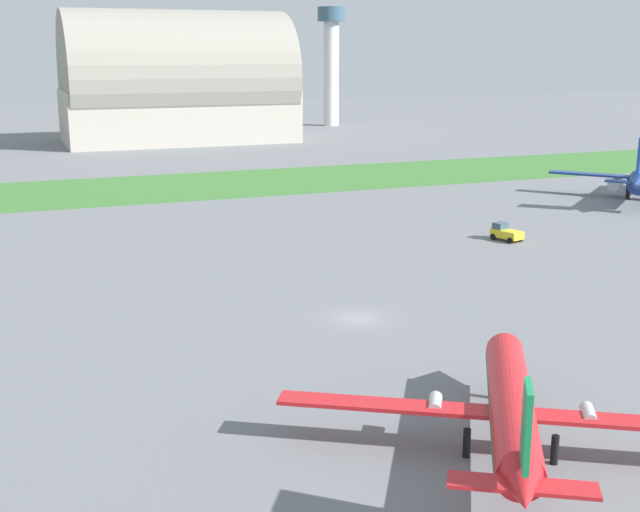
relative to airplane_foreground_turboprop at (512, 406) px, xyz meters
The scene contains 6 objects.
ground_plane 24.84m from the airplane_foreground_turboprop, 85.58° to the left, with size 600.00×600.00×0.00m, color slate.
grass_taxiway_strip 97.30m from the airplane_foreground_turboprop, 88.88° to the left, with size 360.00×28.00×0.08m, color #3D7533.
airplane_foreground_turboprop is the anchor object (origin of this frame).
pushback_tug_near_gate 53.60m from the airplane_foreground_turboprop, 56.60° to the left, with size 2.86×3.96×1.95m.
hangar_distant 167.20m from the airplane_foreground_turboprop, 84.10° to the left, with size 53.49×30.99×30.99m.
control_tower 205.86m from the airplane_foreground_turboprop, 70.63° to the left, with size 8.00×8.00×33.60m.
Camera 1 is at (-26.36, -59.07, 21.22)m, focal length 46.50 mm.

